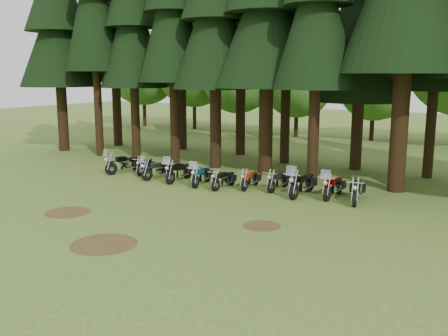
{
  "coord_description": "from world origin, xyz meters",
  "views": [
    {
      "loc": [
        12.54,
        -15.21,
        5.51
      ],
      "look_at": [
        0.09,
        5.0,
        1.0
      ],
      "focal_mm": 40.0,
      "sensor_mm": 36.0,
      "label": 1
    }
  ],
  "objects_px": {
    "motorcycle_7": "(278,181)",
    "motorcycle_8": "(302,184)",
    "motorcycle_2": "(158,170)",
    "motorcycle_10": "(356,192)",
    "motorcycle_6": "(250,180)",
    "motorcycle_3": "(179,172)",
    "motorcycle_0": "(124,164)",
    "motorcycle_5": "(224,180)",
    "motorcycle_1": "(145,166)",
    "motorcycle_9": "(333,187)",
    "motorcycle_4": "(201,176)"
  },
  "relations": [
    {
      "from": "motorcycle_7",
      "to": "motorcycle_8",
      "type": "distance_m",
      "value": 1.48
    },
    {
      "from": "motorcycle_2",
      "to": "motorcycle_10",
      "type": "height_order",
      "value": "motorcycle_2"
    },
    {
      "from": "motorcycle_6",
      "to": "motorcycle_8",
      "type": "distance_m",
      "value": 2.76
    },
    {
      "from": "motorcycle_3",
      "to": "motorcycle_7",
      "type": "height_order",
      "value": "motorcycle_3"
    },
    {
      "from": "motorcycle_8",
      "to": "motorcycle_0",
      "type": "bearing_deg",
      "value": -177.22
    },
    {
      "from": "motorcycle_5",
      "to": "motorcycle_8",
      "type": "height_order",
      "value": "motorcycle_8"
    },
    {
      "from": "motorcycle_1",
      "to": "motorcycle_3",
      "type": "relative_size",
      "value": 0.83
    },
    {
      "from": "motorcycle_2",
      "to": "motorcycle_0",
      "type": "bearing_deg",
      "value": -170.67
    },
    {
      "from": "motorcycle_10",
      "to": "motorcycle_0",
      "type": "bearing_deg",
      "value": 169.58
    },
    {
      "from": "motorcycle_7",
      "to": "motorcycle_9",
      "type": "distance_m",
      "value": 2.73
    },
    {
      "from": "motorcycle_6",
      "to": "motorcycle_10",
      "type": "bearing_deg",
      "value": -5.33
    },
    {
      "from": "motorcycle_5",
      "to": "motorcycle_6",
      "type": "xyz_separation_m",
      "value": [
        1.08,
        0.72,
        -0.0
      ]
    },
    {
      "from": "motorcycle_3",
      "to": "motorcycle_10",
      "type": "bearing_deg",
      "value": 0.33
    },
    {
      "from": "motorcycle_8",
      "to": "motorcycle_7",
      "type": "bearing_deg",
      "value": 162.48
    },
    {
      "from": "motorcycle_4",
      "to": "motorcycle_7",
      "type": "xyz_separation_m",
      "value": [
        3.76,
        1.04,
        -0.03
      ]
    },
    {
      "from": "motorcycle_9",
      "to": "motorcycle_4",
      "type": "bearing_deg",
      "value": -171.39
    },
    {
      "from": "motorcycle_10",
      "to": "motorcycle_5",
      "type": "bearing_deg",
      "value": 174.36
    },
    {
      "from": "motorcycle_2",
      "to": "motorcycle_7",
      "type": "relative_size",
      "value": 1.05
    },
    {
      "from": "motorcycle_0",
      "to": "motorcycle_6",
      "type": "distance_m",
      "value": 7.82
    },
    {
      "from": "motorcycle_0",
      "to": "motorcycle_3",
      "type": "xyz_separation_m",
      "value": [
        3.92,
        -0.15,
        -0.01
      ]
    },
    {
      "from": "motorcycle_2",
      "to": "motorcycle_6",
      "type": "xyz_separation_m",
      "value": [
        5.21,
        0.63,
        -0.05
      ]
    },
    {
      "from": "motorcycle_0",
      "to": "motorcycle_3",
      "type": "height_order",
      "value": "motorcycle_0"
    },
    {
      "from": "motorcycle_2",
      "to": "motorcycle_10",
      "type": "distance_m",
      "value": 10.46
    },
    {
      "from": "motorcycle_2",
      "to": "motorcycle_8",
      "type": "distance_m",
      "value": 7.98
    },
    {
      "from": "motorcycle_1",
      "to": "motorcycle_3",
      "type": "distance_m",
      "value": 2.9
    },
    {
      "from": "motorcycle_1",
      "to": "motorcycle_3",
      "type": "xyz_separation_m",
      "value": [
        2.83,
        -0.64,
        0.08
      ]
    },
    {
      "from": "motorcycle_6",
      "to": "motorcycle_2",
      "type": "bearing_deg",
      "value": -178.83
    },
    {
      "from": "motorcycle_3",
      "to": "motorcycle_4",
      "type": "distance_m",
      "value": 1.48
    },
    {
      "from": "motorcycle_9",
      "to": "motorcycle_1",
      "type": "bearing_deg",
      "value": -178.89
    },
    {
      "from": "motorcycle_4",
      "to": "motorcycle_6",
      "type": "distance_m",
      "value": 2.51
    },
    {
      "from": "motorcycle_9",
      "to": "motorcycle_0",
      "type": "bearing_deg",
      "value": -176.62
    },
    {
      "from": "motorcycle_1",
      "to": "motorcycle_7",
      "type": "height_order",
      "value": "motorcycle_7"
    },
    {
      "from": "motorcycle_2",
      "to": "motorcycle_9",
      "type": "distance_m",
      "value": 9.34
    },
    {
      "from": "motorcycle_0",
      "to": "motorcycle_2",
      "type": "bearing_deg",
      "value": 15.9
    },
    {
      "from": "motorcycle_3",
      "to": "motorcycle_10",
      "type": "relative_size",
      "value": 1.04
    },
    {
      "from": "motorcycle_0",
      "to": "motorcycle_9",
      "type": "height_order",
      "value": "motorcycle_0"
    },
    {
      "from": "motorcycle_3",
      "to": "motorcycle_2",
      "type": "bearing_deg",
      "value": 178.33
    },
    {
      "from": "motorcycle_6",
      "to": "motorcycle_7",
      "type": "xyz_separation_m",
      "value": [
        1.35,
        0.34,
        0.02
      ]
    },
    {
      "from": "motorcycle_4",
      "to": "motorcycle_6",
      "type": "xyz_separation_m",
      "value": [
        2.41,
        0.69,
        -0.05
      ]
    },
    {
      "from": "motorcycle_2",
      "to": "motorcycle_6",
      "type": "distance_m",
      "value": 5.25
    },
    {
      "from": "motorcycle_0",
      "to": "motorcycle_5",
      "type": "bearing_deg",
      "value": 17.67
    },
    {
      "from": "motorcycle_4",
      "to": "motorcycle_6",
      "type": "relative_size",
      "value": 1.11
    },
    {
      "from": "motorcycle_6",
      "to": "motorcycle_8",
      "type": "bearing_deg",
      "value": -8.36
    },
    {
      "from": "motorcycle_6",
      "to": "motorcycle_7",
      "type": "height_order",
      "value": "motorcycle_7"
    },
    {
      "from": "motorcycle_1",
      "to": "motorcycle_3",
      "type": "height_order",
      "value": "motorcycle_3"
    },
    {
      "from": "motorcycle_7",
      "to": "motorcycle_8",
      "type": "xyz_separation_m",
      "value": [
        1.4,
        -0.47,
        0.1
      ]
    },
    {
      "from": "motorcycle_4",
      "to": "motorcycle_10",
      "type": "xyz_separation_m",
      "value": [
        7.64,
        0.73,
        0.01
      ]
    },
    {
      "from": "motorcycle_8",
      "to": "motorcycle_6",
      "type": "bearing_deg",
      "value": 178.44
    },
    {
      "from": "motorcycle_0",
      "to": "motorcycle_6",
      "type": "height_order",
      "value": "motorcycle_0"
    },
    {
      "from": "motorcycle_2",
      "to": "motorcycle_8",
      "type": "bearing_deg",
      "value": 17.12
    }
  ]
}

